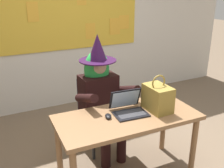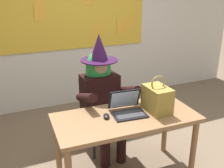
{
  "view_description": "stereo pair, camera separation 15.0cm",
  "coord_description": "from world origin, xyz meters",
  "px_view_note": "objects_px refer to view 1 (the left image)",
  "views": [
    {
      "loc": [
        -1.3,
        -1.94,
        1.9
      ],
      "look_at": [
        -0.14,
        0.35,
        0.95
      ],
      "focal_mm": 42.23,
      "sensor_mm": 36.0,
      "label": 1
    },
    {
      "loc": [
        -1.17,
        -2.0,
        1.9
      ],
      "look_at": [
        -0.14,
        0.35,
        0.95
      ],
      "focal_mm": 42.23,
      "sensor_mm": 36.0,
      "label": 2
    }
  ],
  "objects_px": {
    "computer_mouse": "(108,116)",
    "desk_main": "(127,124)",
    "person_costumed": "(101,91)",
    "laptop": "(129,108)",
    "chair_at_desk": "(96,110)",
    "handbag": "(158,98)"
  },
  "relations": [
    {
      "from": "computer_mouse",
      "to": "desk_main",
      "type": "bearing_deg",
      "value": 3.75
    },
    {
      "from": "person_costumed",
      "to": "computer_mouse",
      "type": "distance_m",
      "value": 0.55
    },
    {
      "from": "laptop",
      "to": "computer_mouse",
      "type": "bearing_deg",
      "value": -171.75
    },
    {
      "from": "laptop",
      "to": "computer_mouse",
      "type": "height_order",
      "value": "laptop"
    },
    {
      "from": "computer_mouse",
      "to": "person_costumed",
      "type": "bearing_deg",
      "value": 89.84
    },
    {
      "from": "desk_main",
      "to": "computer_mouse",
      "type": "height_order",
      "value": "computer_mouse"
    },
    {
      "from": "desk_main",
      "to": "chair_at_desk",
      "type": "distance_m",
      "value": 0.7
    },
    {
      "from": "person_costumed",
      "to": "desk_main",
      "type": "bearing_deg",
      "value": 1.69
    },
    {
      "from": "laptop",
      "to": "desk_main",
      "type": "bearing_deg",
      "value": -122.77
    },
    {
      "from": "handbag",
      "to": "desk_main",
      "type": "bearing_deg",
      "value": 175.06
    },
    {
      "from": "chair_at_desk",
      "to": "laptop",
      "type": "relative_size",
      "value": 2.48
    },
    {
      "from": "chair_at_desk",
      "to": "laptop",
      "type": "bearing_deg",
      "value": 4.06
    },
    {
      "from": "desk_main",
      "to": "computer_mouse",
      "type": "relative_size",
      "value": 13.71
    },
    {
      "from": "desk_main",
      "to": "laptop",
      "type": "bearing_deg",
      "value": 51.6
    },
    {
      "from": "computer_mouse",
      "to": "handbag",
      "type": "height_order",
      "value": "handbag"
    },
    {
      "from": "computer_mouse",
      "to": "chair_at_desk",
      "type": "bearing_deg",
      "value": 93.35
    },
    {
      "from": "chair_at_desk",
      "to": "person_costumed",
      "type": "relative_size",
      "value": 0.62
    },
    {
      "from": "person_costumed",
      "to": "laptop",
      "type": "xyz_separation_m",
      "value": [
        0.07,
        -0.51,
        -0.01
      ]
    },
    {
      "from": "chair_at_desk",
      "to": "person_costumed",
      "type": "height_order",
      "value": "person_costumed"
    },
    {
      "from": "desk_main",
      "to": "person_costumed",
      "type": "height_order",
      "value": "person_costumed"
    },
    {
      "from": "computer_mouse",
      "to": "handbag",
      "type": "xyz_separation_m",
      "value": [
        0.52,
        -0.07,
        0.12
      ]
    },
    {
      "from": "desk_main",
      "to": "laptop",
      "type": "height_order",
      "value": "laptop"
    }
  ]
}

